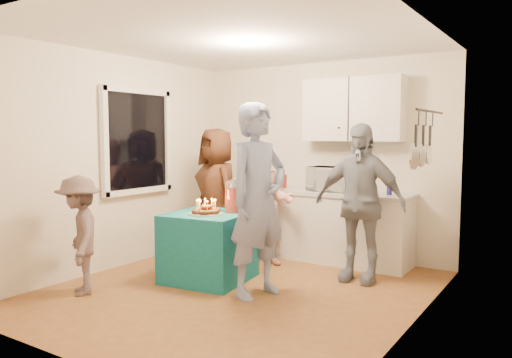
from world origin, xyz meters
The scene contains 19 objects.
floor centered at (0.00, 0.00, 0.00)m, with size 4.00×4.00×0.00m, color brown.
ceiling centered at (0.00, 0.00, 2.60)m, with size 4.00×4.00×0.00m, color white.
back_wall centered at (0.00, 2.00, 1.30)m, with size 3.60×3.60×0.00m, color silver.
left_wall centered at (-1.80, 0.00, 1.30)m, with size 4.00×4.00×0.00m, color silver.
right_wall centered at (1.80, 0.00, 1.30)m, with size 4.00×4.00×0.00m, color silver.
window_night centered at (-1.77, 0.30, 1.55)m, with size 0.04×1.00×1.20m, color black.
counter centered at (0.20, 1.70, 0.43)m, with size 2.20×0.58×0.86m, color white.
countertop centered at (0.20, 1.70, 0.89)m, with size 2.24×0.62×0.05m, color beige.
upper_cabinet centered at (0.50, 1.85, 1.95)m, with size 1.30×0.30×0.80m, color white.
pot_rack centered at (1.72, 0.70, 1.60)m, with size 0.12×1.00×0.60m, color black.
microwave centered at (0.28, 1.70, 1.07)m, with size 0.56×0.38×0.31m, color white.
party_table centered at (-0.50, 0.14, 0.38)m, with size 0.85×0.85×0.76m, color #116874.
donut_cake centered at (-0.46, 0.06, 0.85)m, with size 0.38×0.38×0.18m, color #381C0C, non-canonical shape.
punch_jar centered at (-0.29, 0.36, 0.93)m, with size 0.22×0.22×0.34m, color red.
man_birthday centered at (0.26, -0.01, 0.98)m, with size 0.71×0.47×1.95m, color #808FBB.
woman_back_left centered at (-1.07, 1.04, 0.86)m, with size 0.84×0.55×1.72m, color brown.
woman_back_center centered at (-0.33, 1.05, 0.78)m, with size 0.76×0.59×1.57m, color #E98379.
woman_back_right centered at (0.92, 1.04, 0.88)m, with size 1.03×0.43×1.76m, color black.
child_near_left centered at (-1.30, -0.96, 0.61)m, with size 0.79×0.45×1.22m, color #4F3F40.
Camera 1 is at (2.94, -4.19, 1.62)m, focal length 35.00 mm.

